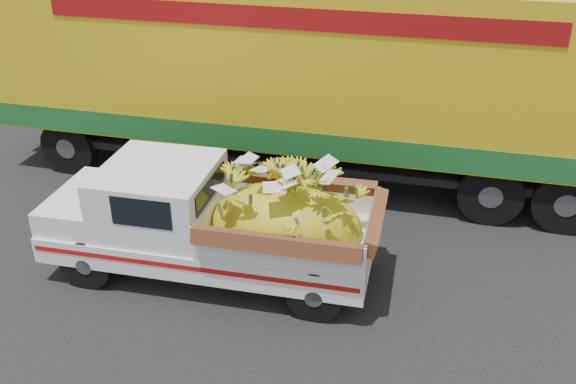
# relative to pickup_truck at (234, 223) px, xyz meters

# --- Properties ---
(ground) EXTENTS (100.00, 100.00, 0.00)m
(ground) POSITION_rel_pickup_truck_xyz_m (-1.21, 0.68, -0.91)
(ground) COLOR black
(ground) RESTS_ON ground
(curb) EXTENTS (60.00, 0.25, 0.15)m
(curb) POSITION_rel_pickup_truck_xyz_m (-1.21, 6.04, -0.83)
(curb) COLOR gray
(curb) RESTS_ON ground
(sidewalk) EXTENTS (60.00, 4.00, 0.14)m
(sidewalk) POSITION_rel_pickup_truck_xyz_m (-1.21, 8.14, -0.84)
(sidewalk) COLOR gray
(sidewalk) RESTS_ON ground
(pickup_truck) EXTENTS (4.88, 1.98, 1.69)m
(pickup_truck) POSITION_rel_pickup_truck_xyz_m (0.00, 0.00, 0.00)
(pickup_truck) COLOR black
(pickup_truck) RESTS_ON ground
(semi_trailer) EXTENTS (12.02, 2.74, 3.80)m
(semi_trailer) POSITION_rel_pickup_truck_xyz_m (0.17, 3.59, 1.22)
(semi_trailer) COLOR black
(semi_trailer) RESTS_ON ground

